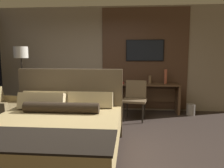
# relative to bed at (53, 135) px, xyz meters

# --- Properties ---
(ground_plane) EXTENTS (16.00, 16.00, 0.00)m
(ground_plane) POSITION_rel_bed_xyz_m (0.42, 0.40, -0.35)
(ground_plane) COLOR #332823
(wall_back_tv_panel) EXTENTS (7.20, 0.09, 2.80)m
(wall_back_tv_panel) POSITION_rel_bed_xyz_m (0.56, 3.00, 1.05)
(wall_back_tv_panel) COLOR gray
(wall_back_tv_panel) RESTS_ON ground_plane
(bed) EXTENTS (1.93, 2.10, 1.26)m
(bed) POSITION_rel_bed_xyz_m (0.00, 0.00, 0.00)
(bed) COLOR #33281E
(bed) RESTS_ON ground_plane
(desk) EXTENTS (1.78, 0.45, 0.77)m
(desk) POSITION_rel_bed_xyz_m (1.49, 2.75, 0.17)
(desk) COLOR brown
(desk) RESTS_ON ground_plane
(tv) EXTENTS (1.00, 0.04, 0.56)m
(tv) POSITION_rel_bed_xyz_m (1.49, 2.92, 1.28)
(tv) COLOR black
(desk_chair) EXTENTS (0.61, 0.61, 0.91)m
(desk_chair) POSITION_rel_bed_xyz_m (1.23, 2.13, 0.20)
(desk_chair) COLOR brown
(desk_chair) RESTS_ON ground_plane
(armchair_by_window) EXTENTS (0.92, 0.95, 0.77)m
(armchair_by_window) POSITION_rel_bed_xyz_m (-1.77, 1.63, -0.10)
(armchair_by_window) COLOR olive
(armchair_by_window) RESTS_ON ground_plane
(floor_lamp) EXTENTS (0.34, 0.34, 1.72)m
(floor_lamp) POSITION_rel_bed_xyz_m (-1.59, 2.25, 1.09)
(floor_lamp) COLOR #282623
(floor_lamp) RESTS_ON ground_plane
(vase_tall) EXTENTS (0.07, 0.07, 0.38)m
(vase_tall) POSITION_rel_bed_xyz_m (2.03, 2.75, 0.61)
(vase_tall) COLOR #B2563D
(vase_tall) RESTS_ON desk
(vase_short) EXTENTS (0.08, 0.08, 0.21)m
(vase_short) POSITION_rel_bed_xyz_m (1.63, 2.80, 0.52)
(vase_short) COLOR #846647
(vase_short) RESTS_ON desk
(book) EXTENTS (0.22, 0.15, 0.03)m
(book) POSITION_rel_bed_xyz_m (0.84, 2.73, 0.43)
(book) COLOR maroon
(book) RESTS_ON desk
(waste_bin) EXTENTS (0.22, 0.22, 0.28)m
(waste_bin) POSITION_rel_bed_xyz_m (2.66, 2.58, -0.21)
(waste_bin) COLOR gray
(waste_bin) RESTS_ON ground_plane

